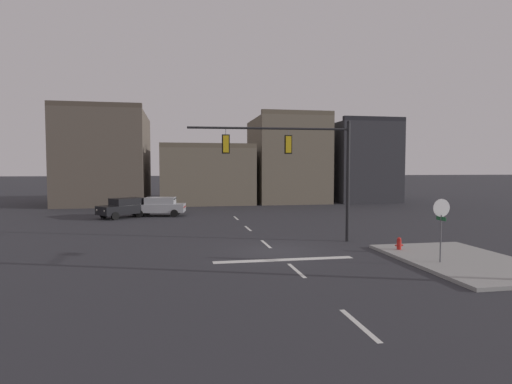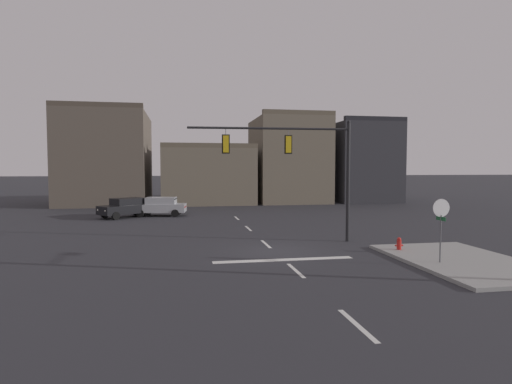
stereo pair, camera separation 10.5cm
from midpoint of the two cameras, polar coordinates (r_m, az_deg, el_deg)
name	(u,v)px [view 1 (the left image)]	position (r m, az deg, el deg)	size (l,w,h in m)	color
ground_plane	(274,251)	(21.16, 2.32, -7.97)	(400.00, 400.00, 0.00)	#2B2B30
sidewalk_near_corner	(464,261)	(20.68, 26.08, -8.36)	(5.00, 8.00, 0.15)	gray
stop_bar_paint	(284,260)	(19.26, 3.65, -9.09)	(6.40, 0.50, 0.01)	silver
lane_centreline	(266,244)	(23.08, 1.21, -7.01)	(0.16, 26.40, 0.01)	silver
signal_mast_near_side	(301,158)	(23.37, 6.00, 4.60)	(8.93, 0.71, 6.76)	black
stop_sign	(441,215)	(19.39, 23.54, -2.87)	(0.76, 0.64, 2.83)	#56565B
car_lot_nearside	(159,206)	(37.06, -13.00, -1.86)	(4.62, 2.38, 1.61)	#9EA0A5
car_lot_middle	(126,207)	(36.72, -17.23, -1.97)	(4.56, 4.15, 1.61)	black
fire_hydrant	(399,246)	(21.90, 18.58, -6.89)	(0.40, 0.30, 0.75)	red
building_row	(222,164)	(51.04, -4.65, 3.80)	(38.77, 12.87, 10.77)	brown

